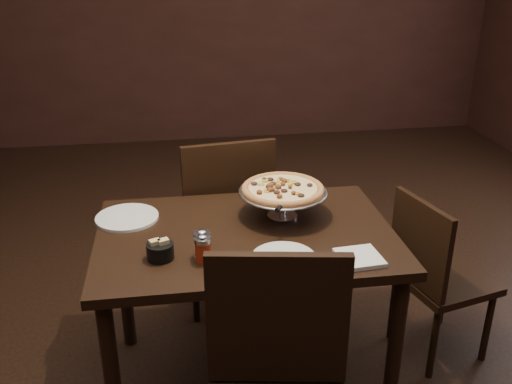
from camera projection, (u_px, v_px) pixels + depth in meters
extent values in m
cube|color=black|center=(235.00, 372.00, 2.68)|extent=(6.00, 7.00, 0.02)
cube|color=black|center=(246.00, 237.00, 2.34)|extent=(1.22, 0.82, 0.04)
cylinder|color=black|center=(113.00, 381.00, 2.11)|extent=(0.06, 0.06, 0.72)
cylinder|color=black|center=(395.00, 352.00, 2.25)|extent=(0.06, 0.06, 0.72)
cylinder|color=black|center=(124.00, 281.00, 2.73)|extent=(0.06, 0.06, 0.72)
cylinder|color=black|center=(344.00, 264.00, 2.88)|extent=(0.06, 0.06, 0.72)
cylinder|color=silver|center=(282.00, 216.00, 2.47)|extent=(0.13, 0.13, 0.01)
cylinder|color=silver|center=(282.00, 204.00, 2.44)|extent=(0.03, 0.03, 0.10)
cylinder|color=silver|center=(283.00, 193.00, 2.42)|extent=(0.09, 0.09, 0.01)
cylinder|color=gray|center=(283.00, 192.00, 2.42)|extent=(0.37, 0.37, 0.01)
torus|color=gray|center=(283.00, 191.00, 2.42)|extent=(0.38, 0.38, 0.01)
cylinder|color=#9B5A2E|center=(283.00, 190.00, 2.42)|extent=(0.34, 0.34, 0.01)
torus|color=#9B5A2E|center=(283.00, 189.00, 2.41)|extent=(0.35, 0.35, 0.03)
cylinder|color=#D4B774|center=(283.00, 188.00, 2.41)|extent=(0.29, 0.29, 0.01)
cylinder|color=#F5EEBE|center=(202.00, 247.00, 2.13)|extent=(0.06, 0.06, 0.08)
cylinder|color=silver|center=(202.00, 235.00, 2.11)|extent=(0.07, 0.07, 0.02)
ellipsoid|color=silver|center=(202.00, 231.00, 2.11)|extent=(0.03, 0.03, 0.01)
cylinder|color=maroon|center=(203.00, 252.00, 2.10)|extent=(0.06, 0.06, 0.08)
cylinder|color=silver|center=(202.00, 240.00, 2.08)|extent=(0.06, 0.06, 0.02)
ellipsoid|color=silver|center=(202.00, 236.00, 2.08)|extent=(0.03, 0.03, 0.01)
cylinder|color=black|center=(160.00, 251.00, 2.13)|extent=(0.10, 0.10, 0.06)
cube|color=#D9C07D|center=(155.00, 248.00, 2.12)|extent=(0.05, 0.04, 0.07)
cube|color=#D9C07D|center=(164.00, 247.00, 2.12)|extent=(0.05, 0.04, 0.07)
cube|color=silver|center=(359.00, 258.00, 2.13)|extent=(0.17, 0.17, 0.02)
cylinder|color=silver|center=(127.00, 218.00, 2.44)|extent=(0.27, 0.27, 0.01)
cylinder|color=silver|center=(284.00, 258.00, 2.13)|extent=(0.24, 0.24, 0.01)
cone|color=silver|center=(282.00, 206.00, 2.28)|extent=(0.16, 0.16, 0.00)
cylinder|color=black|center=(282.00, 205.00, 2.28)|extent=(0.08, 0.12, 0.02)
cube|color=black|center=(221.00, 222.00, 3.06)|extent=(0.51, 0.51, 0.04)
cube|color=black|center=(230.00, 190.00, 2.77)|extent=(0.46, 0.09, 0.48)
cylinder|color=black|center=(246.00, 241.00, 3.37)|extent=(0.04, 0.04, 0.45)
cylinder|color=black|center=(184.00, 250.00, 3.27)|extent=(0.04, 0.04, 0.45)
cylinder|color=black|center=(264.00, 274.00, 3.04)|extent=(0.04, 0.04, 0.45)
cylinder|color=black|center=(196.00, 284.00, 2.95)|extent=(0.04, 0.04, 0.45)
cube|color=black|center=(278.00, 319.00, 1.82)|extent=(0.46, 0.11, 0.48)
cube|color=black|center=(445.00, 280.00, 2.67)|extent=(0.46, 0.46, 0.04)
cube|color=black|center=(420.00, 244.00, 2.52)|extent=(0.12, 0.38, 0.40)
cylinder|color=black|center=(487.00, 327.00, 2.68)|extent=(0.03, 0.03, 0.38)
cylinder|color=black|center=(444.00, 293.00, 2.94)|extent=(0.03, 0.03, 0.38)
cylinder|color=black|center=(434.00, 343.00, 2.57)|extent=(0.03, 0.03, 0.38)
cylinder|color=black|center=(393.00, 306.00, 2.83)|extent=(0.03, 0.03, 0.38)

